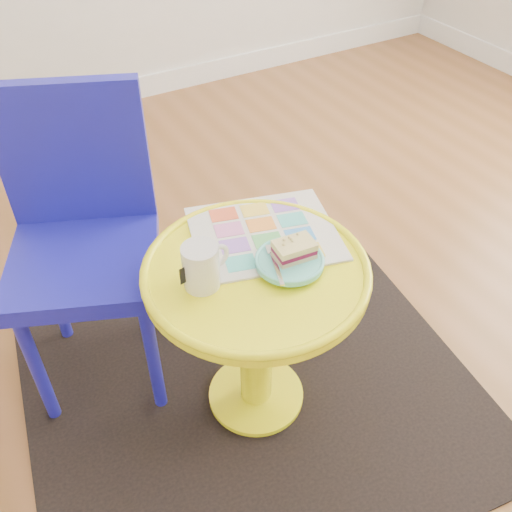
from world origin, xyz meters
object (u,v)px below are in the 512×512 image
side_table (256,311)px  plate (290,262)px  chair (83,229)px  newspaper (264,233)px  mug (202,265)px

side_table → plate: (0.07, -0.04, 0.17)m
chair → plate: chair is taller
newspaper → side_table: bearing=-113.7°
side_table → chair: bearing=129.0°
chair → mug: chair is taller
newspaper → mug: size_ratio=3.02×
newspaper → chair: bearing=159.8°
side_table → mug: mug is taller
chair → mug: (0.18, -0.37, 0.08)m
plate → side_table: bearing=153.8°
side_table → plate: size_ratio=3.33×
side_table → plate: plate is taller
chair → plate: 0.57m
side_table → newspaper: (0.08, 0.10, 0.15)m
newspaper → plate: (-0.01, -0.14, 0.01)m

